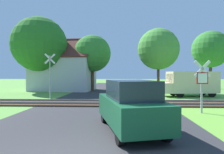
% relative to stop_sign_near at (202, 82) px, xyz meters
% --- Properties ---
extents(road_asphalt, '(8.31, 80.00, 0.01)m').
position_rel_stop_sign_near_xyz_m(road_asphalt, '(-5.27, -4.04, -1.59)').
color(road_asphalt, '#2D2D30').
rests_on(road_asphalt, ground).
extents(rail_track, '(60.00, 2.60, 0.22)m').
position_rel_stop_sign_near_xyz_m(rail_track, '(-5.27, 2.93, -1.53)').
color(rail_track, '#422D1E').
rests_on(rail_track, ground).
extents(stop_sign_near, '(0.87, 0.18, 2.71)m').
position_rel_stop_sign_near_xyz_m(stop_sign_near, '(0.00, 0.00, 0.00)').
color(stop_sign_near, '#9E9EA5').
rests_on(stop_sign_near, ground).
extents(crossing_sign_far, '(0.85, 0.28, 3.72)m').
position_rel_stop_sign_near_xyz_m(crossing_sign_far, '(-9.94, 5.73, 0.54)').
color(crossing_sign_far, '#9E9EA5').
rests_on(crossing_sign_far, ground).
extents(house, '(7.97, 6.08, 6.41)m').
position_rel_stop_sign_near_xyz_m(house, '(-11.21, 14.13, 0.61)').
color(house, '#B7B7BC').
rests_on(house, ground).
extents(tree_left, '(6.28, 6.28, 8.58)m').
position_rel_stop_sign_near_xyz_m(tree_left, '(-13.50, 12.25, 3.84)').
color(tree_left, '#513823').
rests_on(tree_left, ground).
extents(tree_far, '(5.06, 5.06, 8.01)m').
position_rel_stop_sign_near_xyz_m(tree_far, '(8.32, 17.91, 3.87)').
color(tree_far, '#513823').
rests_on(tree_far, ground).
extents(tree_center, '(4.44, 4.44, 6.73)m').
position_rel_stop_sign_near_xyz_m(tree_center, '(-7.56, 13.55, 2.90)').
color(tree_center, '#513823').
rests_on(tree_center, ground).
extents(tree_right, '(4.56, 4.56, 7.06)m').
position_rel_stop_sign_near_xyz_m(tree_right, '(0.01, 11.91, 3.19)').
color(tree_right, '#513823').
rests_on(tree_right, ground).
extents(mail_truck, '(5.09, 2.42, 2.24)m').
position_rel_stop_sign_near_xyz_m(mail_truck, '(2.11, 7.91, -0.35)').
color(mail_truck, beige).
rests_on(mail_truck, ground).
extents(parked_car, '(2.56, 4.28, 1.78)m').
position_rel_stop_sign_near_xyz_m(parked_car, '(-3.81, -3.34, -0.70)').
color(parked_car, '#144C2D').
rests_on(parked_car, ground).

